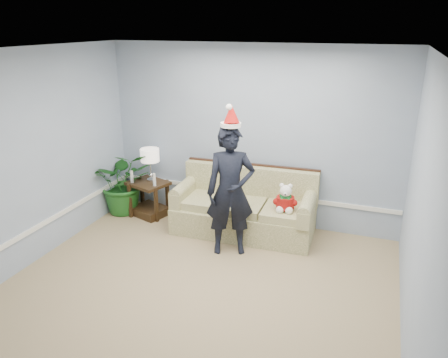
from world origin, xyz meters
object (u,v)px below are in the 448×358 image
at_px(side_table, 149,202).
at_px(houseplant, 124,181).
at_px(teddy_bear, 285,201).
at_px(sofa, 245,210).
at_px(man, 230,191).
at_px(table_lamp, 150,157).

bearing_deg(side_table, houseplant, -177.33).
height_order(side_table, teddy_bear, teddy_bear).
height_order(sofa, man, man).
bearing_deg(man, table_lamp, 132.78).
distance_m(side_table, table_lamp, 0.75).
relative_size(sofa, houseplant, 1.96).
xyz_separation_m(houseplant, man, (2.06, -0.65, 0.34)).
height_order(table_lamp, man, man).
bearing_deg(table_lamp, houseplant, -167.70).
distance_m(table_lamp, man, 1.78).
xyz_separation_m(sofa, houseplant, (-2.05, -0.01, 0.19)).
distance_m(man, teddy_bear, 0.82).
bearing_deg(houseplant, side_table, 2.67).
bearing_deg(man, sofa, 67.95).
height_order(houseplant, teddy_bear, houseplant).
xyz_separation_m(sofa, man, (0.00, -0.66, 0.53)).
xyz_separation_m(side_table, table_lamp, (0.02, 0.08, 0.75)).
bearing_deg(teddy_bear, table_lamp, 164.15).
xyz_separation_m(side_table, teddy_bear, (2.26, -0.20, 0.43)).
bearing_deg(sofa, table_lamp, 174.89).
relative_size(man, teddy_bear, 4.33).
height_order(sofa, houseplant, houseplant).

